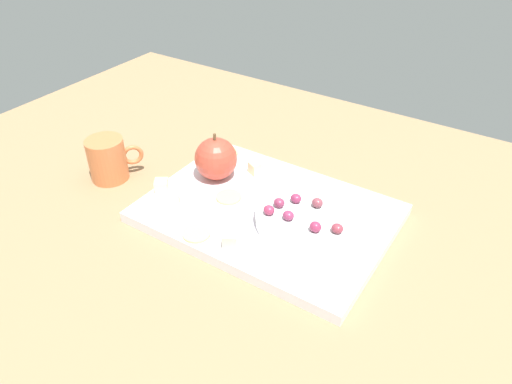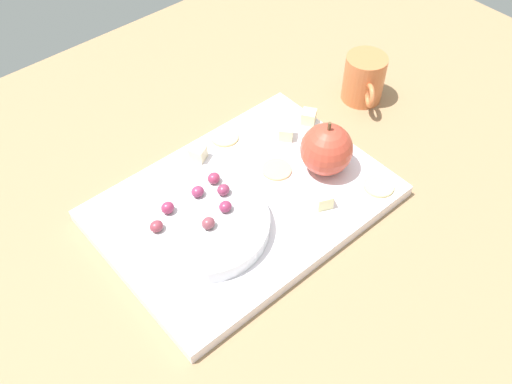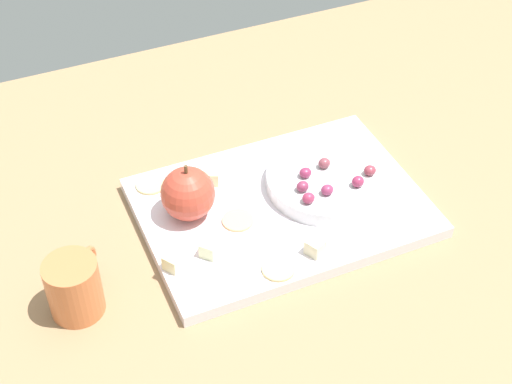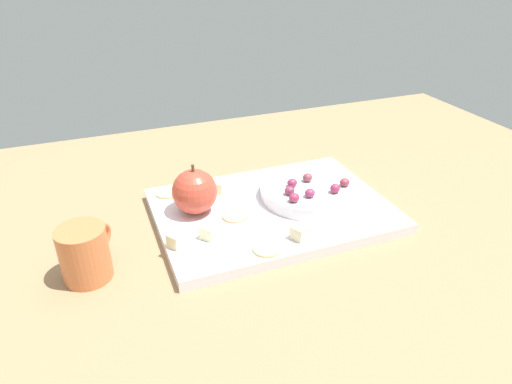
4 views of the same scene
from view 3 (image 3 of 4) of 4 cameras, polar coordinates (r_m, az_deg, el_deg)
table at (r=112.69cm, az=2.07°, el=-2.46°), size 146.87×101.76×3.33cm
platter at (r=111.41cm, az=1.67°, el=-1.21°), size 39.86×28.39×1.91cm
serving_dish at (r=113.22cm, az=5.18°, el=0.89°), size 17.52×17.52×2.28cm
apple_whole at (r=107.00cm, az=-5.05°, el=-0.12°), size 7.66×7.66×7.66cm
apple_stem at (r=104.07cm, az=-5.20°, el=1.68°), size 0.50×0.50×1.20cm
cheese_cube_0 at (r=103.07cm, az=-3.45°, el=-4.21°), size 3.08×3.08×2.19cm
cheese_cube_1 at (r=101.86cm, az=-6.14°, el=-5.15°), size 3.03×3.03×2.19cm
cheese_cube_2 at (r=113.53cm, az=-3.31°, el=1.12°), size 2.89×2.89×2.19cm
cheese_cube_3 at (r=103.50cm, az=4.51°, el=-4.03°), size 2.94×2.94×2.19cm
cracker_0 at (r=114.46cm, az=-7.78°, el=0.55°), size 4.41×4.41×0.40cm
cracker_1 at (r=101.68cm, az=1.67°, el=-5.71°), size 4.41×4.41×0.40cm
cracker_2 at (r=107.98cm, az=-1.36°, el=-2.10°), size 4.41×4.41×0.40cm
grape_0 at (r=107.29cm, az=3.90°, el=-0.45°), size 1.81×1.63×1.58cm
grape_1 at (r=109.31cm, az=3.38°, el=0.53°), size 1.81×1.63×1.52cm
grape_2 at (r=113.09cm, az=5.07°, el=2.13°), size 1.81×1.63×1.58cm
grape_3 at (r=108.79cm, az=5.28°, el=0.16°), size 1.81×1.63×1.52cm
grape_4 at (r=110.47cm, az=7.53°, el=0.77°), size 1.81×1.63×1.69cm
grape_5 at (r=111.32cm, az=3.67°, el=1.43°), size 1.81×1.63×1.49cm
grape_6 at (r=112.70cm, az=8.41°, el=1.59°), size 1.81×1.63×1.49cm
cup at (r=99.66cm, az=-13.26°, el=-6.83°), size 7.75×9.03×8.15cm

